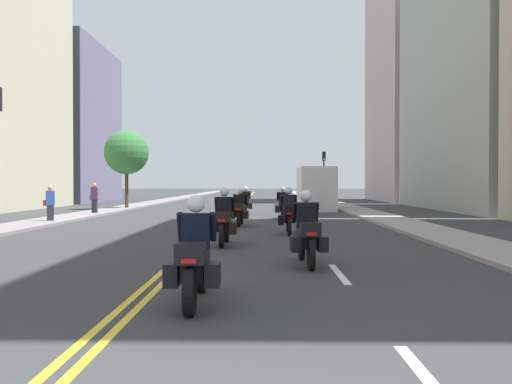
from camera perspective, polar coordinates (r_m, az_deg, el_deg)
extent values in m
plane|color=#333637|center=(50.82, -1.39, -1.09)|extent=(264.00, 264.00, 0.00)
cube|color=gray|center=(51.69, -10.03, -1.00)|extent=(2.12, 144.00, 0.12)
cube|color=gray|center=(51.12, 7.35, -1.01)|extent=(2.12, 144.00, 0.12)
cube|color=yellow|center=(50.82, -1.52, -1.08)|extent=(0.12, 132.00, 0.01)
cube|color=yellow|center=(50.81, -1.25, -1.08)|extent=(0.12, 132.00, 0.01)
cube|color=silver|center=(10.99, 8.52, -8.29)|extent=(0.14, 2.40, 0.01)
cube|color=silver|center=(16.91, 5.76, -5.06)|extent=(0.14, 2.40, 0.01)
cube|color=silver|center=(22.87, 4.44, -3.50)|extent=(0.14, 2.40, 0.01)
cube|color=silver|center=(28.84, 3.67, -2.59)|extent=(0.14, 2.40, 0.01)
cube|color=silver|center=(34.83, 3.16, -1.99)|extent=(0.14, 2.40, 0.01)
cube|color=silver|center=(40.82, 2.81, -1.57)|extent=(0.14, 2.40, 0.01)
cube|color=silver|center=(46.81, 2.54, -1.25)|extent=(0.14, 2.40, 0.01)
cube|color=silver|center=(52.80, 2.34, -1.01)|extent=(0.14, 2.40, 0.01)
cube|color=silver|center=(58.80, 2.17, -0.81)|extent=(0.14, 2.40, 0.01)
cube|color=#9AA792|center=(41.17, 22.97, 11.35)|extent=(7.65, 18.51, 18.55)
cube|color=slate|center=(56.08, -18.36, 6.64)|extent=(6.02, 13.58, 14.82)
cube|color=#2D3847|center=(56.88, -21.22, 2.80)|extent=(0.04, 11.41, 0.90)
cube|color=#2D3847|center=(57.74, -21.27, 10.91)|extent=(0.04, 11.41, 0.90)
cube|color=#C2AFAA|center=(58.79, 17.09, 11.44)|extent=(9.56, 14.17, 25.11)
cube|color=#2D3847|center=(59.49, 21.52, 5.19)|extent=(0.04, 11.90, 0.90)
cube|color=#2D3847|center=(60.02, 21.55, 9.58)|extent=(0.04, 11.90, 0.90)
cube|color=#2D3847|center=(60.89, 21.57, 13.86)|extent=(0.04, 11.90, 0.90)
cylinder|color=black|center=(9.09, -5.62, -8.18)|extent=(0.14, 0.65, 0.65)
cylinder|color=black|center=(7.48, -6.82, -10.15)|extent=(0.14, 0.65, 0.65)
cube|color=silver|center=(9.05, -5.62, -6.02)|extent=(0.15, 0.32, 0.04)
cube|color=black|center=(8.24, -6.16, -7.15)|extent=(0.34, 1.25, 0.40)
cube|color=black|center=(7.49, -6.76, -6.27)|extent=(0.41, 0.37, 0.28)
cube|color=red|center=(7.31, -6.93, -7.08)|extent=(0.20, 0.03, 0.06)
cube|color=black|center=(7.81, -8.61, -8.35)|extent=(0.21, 0.44, 0.32)
cube|color=black|center=(7.75, -4.46, -8.41)|extent=(0.21, 0.44, 0.32)
cube|color=#B2C1CC|center=(8.72, -5.81, -4.20)|extent=(0.36, 0.13, 0.36)
cube|color=black|center=(8.14, -6.21, -4.01)|extent=(0.40, 0.27, 0.52)
cylinder|color=black|center=(8.32, -7.75, -3.56)|extent=(0.10, 0.28, 0.45)
cylinder|color=black|center=(8.27, -4.44, -3.59)|extent=(0.10, 0.28, 0.45)
sphere|color=white|center=(8.15, -6.19, -1.20)|extent=(0.26, 0.26, 0.26)
cylinder|color=black|center=(12.81, 4.69, -5.52)|extent=(0.14, 0.66, 0.65)
cylinder|color=black|center=(11.27, 5.66, -6.40)|extent=(0.14, 0.66, 0.65)
cube|color=silver|center=(12.77, 4.69, -3.97)|extent=(0.16, 0.33, 0.04)
cube|color=black|center=(12.01, 5.15, -4.61)|extent=(0.38, 1.20, 0.40)
cube|color=black|center=(11.29, 5.61, -3.83)|extent=(0.42, 0.38, 0.28)
cube|color=red|center=(11.11, 5.75, -4.33)|extent=(0.20, 0.04, 0.06)
cube|color=black|center=(11.52, 4.06, -5.34)|extent=(0.22, 0.45, 0.32)
cube|color=black|center=(11.60, 6.83, -5.30)|extent=(0.22, 0.45, 0.32)
cube|color=#B2C1CC|center=(12.47, 4.85, -2.65)|extent=(0.37, 0.14, 0.36)
cube|color=black|center=(11.92, 5.18, -2.37)|extent=(0.41, 0.28, 0.54)
cylinder|color=black|center=(12.04, 3.96, -2.10)|extent=(0.11, 0.29, 0.45)
cylinder|color=black|center=(12.10, 6.22, -2.09)|extent=(0.11, 0.29, 0.45)
sphere|color=white|center=(11.94, 5.17, -0.40)|extent=(0.26, 0.26, 0.26)
cylinder|color=black|center=(16.62, -3.02, -4.01)|extent=(0.13, 0.68, 0.68)
cylinder|color=black|center=(15.11, -3.53, -4.50)|extent=(0.13, 0.68, 0.68)
cube|color=silver|center=(16.59, -3.02, -2.78)|extent=(0.15, 0.32, 0.04)
cube|color=black|center=(15.84, -3.26, -3.23)|extent=(0.35, 1.16, 0.40)
cube|color=black|center=(15.15, -3.51, -2.59)|extent=(0.41, 0.37, 0.28)
cube|color=red|center=(14.97, -3.58, -2.94)|extent=(0.20, 0.03, 0.06)
cube|color=black|center=(15.43, -4.46, -3.72)|extent=(0.21, 0.44, 0.32)
cube|color=black|center=(15.37, -2.38, -3.73)|extent=(0.21, 0.44, 0.32)
cube|color=#B2C1CC|center=(16.30, -3.11, -1.78)|extent=(0.36, 0.13, 0.36)
cube|color=black|center=(15.77, -3.28, -1.51)|extent=(0.41, 0.27, 0.55)
cylinder|color=black|center=(15.94, -4.09, -1.31)|extent=(0.11, 0.28, 0.45)
cylinder|color=black|center=(15.89, -2.37, -1.31)|extent=(0.11, 0.28, 0.45)
sphere|color=white|center=(15.78, -3.27, 0.00)|extent=(0.26, 0.26, 0.26)
cylinder|color=black|center=(20.14, 3.29, -3.15)|extent=(0.11, 0.67, 0.67)
cylinder|color=black|center=(18.50, 3.47, -3.51)|extent=(0.11, 0.67, 0.67)
cube|color=silver|center=(20.12, 3.29, -2.14)|extent=(0.14, 0.32, 0.04)
cube|color=black|center=(19.31, 3.38, -2.50)|extent=(0.33, 1.25, 0.40)
cube|color=black|center=(18.55, 3.46, -1.95)|extent=(0.40, 0.36, 0.28)
cube|color=red|center=(18.37, 3.48, -2.23)|extent=(0.20, 0.03, 0.06)
cube|color=black|center=(18.81, 2.58, -2.89)|extent=(0.20, 0.44, 0.32)
cube|color=black|center=(18.83, 4.28, -2.89)|extent=(0.20, 0.44, 0.32)
cube|color=#B2C1CC|center=(19.81, 3.32, -1.31)|extent=(0.36, 0.13, 0.36)
cube|color=black|center=(19.23, 3.38, -1.09)|extent=(0.40, 0.26, 0.55)
cylinder|color=black|center=(19.37, 2.66, -0.93)|extent=(0.10, 0.28, 0.45)
cylinder|color=black|center=(19.39, 4.07, -0.93)|extent=(0.10, 0.28, 0.45)
sphere|color=white|center=(19.25, 3.38, 0.14)|extent=(0.26, 0.26, 0.26)
cylinder|color=black|center=(23.75, -1.52, -2.62)|extent=(0.15, 0.61, 0.60)
cylinder|color=black|center=(22.29, -1.79, -2.85)|extent=(0.15, 0.61, 0.60)
cube|color=silver|center=(23.73, -1.52, -1.85)|extent=(0.15, 0.32, 0.04)
cube|color=black|center=(23.00, -1.65, -2.04)|extent=(0.36, 1.13, 0.40)
cube|color=black|center=(22.33, -1.78, -1.56)|extent=(0.41, 0.37, 0.28)
cube|color=red|center=(22.15, -1.82, -1.79)|extent=(0.20, 0.04, 0.06)
cube|color=black|center=(22.59, -2.45, -2.34)|extent=(0.21, 0.45, 0.32)
cube|color=black|center=(22.55, -1.03, -2.35)|extent=(0.21, 0.45, 0.32)
cube|color=#B2C1CC|center=(23.45, -1.57, -1.05)|extent=(0.36, 0.13, 0.36)
cube|color=black|center=(22.93, -1.66, -0.89)|extent=(0.41, 0.27, 0.52)
cylinder|color=black|center=(23.10, -2.23, -0.76)|extent=(0.11, 0.28, 0.45)
cylinder|color=black|center=(23.06, -1.04, -0.76)|extent=(0.11, 0.28, 0.45)
sphere|color=white|center=(22.95, -1.66, 0.11)|extent=(0.26, 0.26, 0.26)
cylinder|color=black|center=(28.03, 2.69, -2.02)|extent=(0.11, 0.66, 0.66)
cylinder|color=black|center=(26.46, 2.81, -2.19)|extent=(0.11, 0.66, 0.66)
cube|color=silver|center=(28.02, 2.69, -1.30)|extent=(0.14, 0.32, 0.04)
cube|color=black|center=(27.23, 2.75, -1.52)|extent=(0.32, 1.20, 0.40)
cube|color=black|center=(26.52, 2.80, -1.11)|extent=(0.40, 0.36, 0.28)
cube|color=red|center=(26.33, 2.82, -1.29)|extent=(0.20, 0.03, 0.06)
cube|color=black|center=(26.76, 2.19, -1.77)|extent=(0.20, 0.44, 0.32)
cube|color=black|center=(26.78, 3.38, -1.77)|extent=(0.20, 0.44, 0.32)
cube|color=#B2C1CC|center=(27.72, 2.71, -0.69)|extent=(0.36, 0.12, 0.36)
cube|color=black|center=(27.17, 2.75, -0.56)|extent=(0.40, 0.26, 0.51)
cylinder|color=black|center=(27.31, 2.24, -0.44)|extent=(0.10, 0.28, 0.45)
cylinder|color=black|center=(27.33, 3.24, -0.44)|extent=(0.10, 0.28, 0.45)
sphere|color=white|center=(27.19, 2.75, 0.28)|extent=(0.26, 0.26, 0.26)
cylinder|color=black|center=(31.87, -1.03, -1.68)|extent=(0.12, 0.65, 0.65)
cylinder|color=black|center=(30.25, -1.13, -1.81)|extent=(0.12, 0.65, 0.65)
cube|color=silver|center=(31.86, -1.03, -1.05)|extent=(0.14, 0.32, 0.04)
cube|color=black|center=(31.05, -1.08, -1.23)|extent=(0.32, 1.23, 0.40)
cube|color=black|center=(30.32, -1.12, -0.86)|extent=(0.40, 0.36, 0.28)
cube|color=red|center=(30.13, -1.14, -1.02)|extent=(0.20, 0.03, 0.06)
cube|color=black|center=(30.58, -1.63, -1.45)|extent=(0.20, 0.44, 0.32)
cube|color=black|center=(30.56, -0.58, -1.45)|extent=(0.20, 0.44, 0.32)
cube|color=#B2C1CC|center=(31.56, -1.05, -0.50)|extent=(0.36, 0.12, 0.36)
cube|color=black|center=(30.99, -1.08, -0.39)|extent=(0.40, 0.26, 0.51)
cylinder|color=black|center=(31.15, -1.52, -0.29)|extent=(0.10, 0.28, 0.45)
cylinder|color=black|center=(31.13, -0.63, -0.29)|extent=(0.10, 0.28, 0.45)
sphere|color=white|center=(31.01, -1.08, 0.33)|extent=(0.26, 0.26, 0.26)
cylinder|color=black|center=(48.06, 6.98, 1.02)|extent=(0.12, 0.12, 3.74)
cube|color=black|center=(48.12, 6.99, 3.67)|extent=(0.28, 0.28, 0.80)
sphere|color=green|center=(47.96, 7.01, 3.34)|extent=(0.18, 0.18, 0.18)
cube|color=#282735|center=(26.05, -20.38, -2.15)|extent=(0.34, 0.30, 0.80)
cube|color=#3351B6|center=(26.02, -20.39, -0.57)|extent=(0.42, 0.35, 0.63)
sphere|color=tan|center=(26.01, -20.39, 0.39)|extent=(0.22, 0.22, 0.22)
cube|color=#BA2A45|center=(26.01, -20.87, -1.05)|extent=(0.19, 0.16, 0.24)
cube|color=#242A2F|center=(32.12, -16.25, -1.51)|extent=(0.29, 0.21, 0.86)
cube|color=#603466|center=(32.10, -16.26, -0.13)|extent=(0.37, 0.24, 0.68)
sphere|color=tan|center=(32.09, -16.26, 0.69)|extent=(0.22, 0.22, 0.22)
cube|color=#418851|center=(32.18, -16.62, -0.56)|extent=(0.17, 0.11, 0.24)
cylinder|color=#483722|center=(38.54, -13.15, 0.35)|extent=(0.24, 0.24, 2.81)
sphere|color=#33743A|center=(38.60, -13.16, 3.99)|extent=(2.99, 2.99, 2.99)
cube|color=silver|center=(39.35, 5.74, -0.07)|extent=(2.00, 1.80, 2.20)
cube|color=silver|center=(36.36, 6.15, 0.33)|extent=(2.20, 5.20, 2.80)
cylinder|color=black|center=(38.97, 5.79, -1.03)|extent=(2.00, 0.90, 0.90)
cylinder|color=black|center=(34.79, 6.40, -1.26)|extent=(2.00, 0.90, 0.90)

